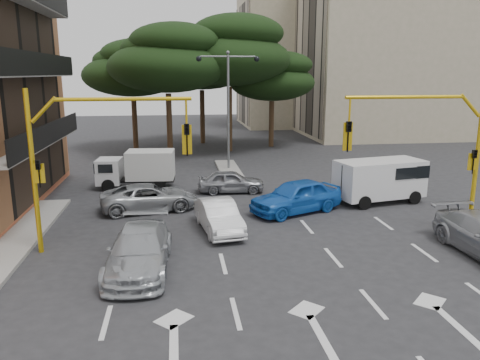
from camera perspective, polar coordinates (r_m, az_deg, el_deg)
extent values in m
plane|color=#28282B|center=(16.91, 4.77, -9.75)|extent=(120.00, 120.00, 0.00)
cube|color=gray|center=(32.06, -1.40, 1.35)|extent=(1.40, 6.00, 0.15)
cube|color=black|center=(24.24, -24.92, 10.55)|extent=(0.12, 14.72, 11.20)
cube|color=tan|center=(52.79, 19.31, 14.94)|extent=(20.00, 12.00, 18.00)
cube|color=black|center=(49.13, 8.36, 15.12)|extent=(0.12, 11.04, 16.20)
cube|color=tan|center=(61.49, 8.01, 14.20)|extent=(16.00, 12.00, 16.00)
cube|color=black|center=(59.82, 0.31, 13.88)|extent=(0.12, 11.04, 14.20)
cylinder|color=#382616|center=(37.44, -8.60, 6.60)|extent=(0.44, 0.44, 4.95)
ellipsoid|color=black|center=(37.22, -8.83, 13.43)|extent=(9.15, 9.15, 3.87)
ellipsoid|color=black|center=(36.89, -7.97, 16.37)|extent=(6.86, 6.86, 2.86)
ellipsoid|color=black|center=(37.57, -9.69, 15.41)|extent=(6.07, 6.07, 2.64)
cylinder|color=#382616|center=(39.65, -1.28, 7.41)|extent=(0.44, 0.44, 5.40)
ellipsoid|color=black|center=(39.49, -1.31, 14.45)|extent=(9.98, 9.98, 4.22)
ellipsoid|color=black|center=(39.27, -0.35, 17.44)|extent=(7.49, 7.49, 3.12)
ellipsoid|color=black|center=(39.79, -2.12, 16.51)|extent=(6.62, 6.62, 2.88)
cylinder|color=#382616|center=(41.58, -12.69, 6.74)|extent=(0.44, 0.44, 4.50)
ellipsoid|color=black|center=(41.37, -12.97, 12.32)|extent=(8.32, 8.32, 3.52)
ellipsoid|color=black|center=(40.95, -12.28, 14.73)|extent=(6.24, 6.24, 2.60)
ellipsoid|color=black|center=(41.72, -13.73, 13.93)|extent=(5.52, 5.52, 2.40)
cylinder|color=#382616|center=(42.32, 3.84, 6.82)|extent=(0.44, 0.44, 4.05)
ellipsoid|color=black|center=(42.09, 3.92, 11.76)|extent=(7.49, 7.49, 3.17)
ellipsoid|color=black|center=(41.82, 4.89, 13.83)|extent=(5.62, 5.62, 2.34)
ellipsoid|color=black|center=(42.28, 3.18, 13.24)|extent=(4.97, 4.97, 2.16)
cylinder|color=#382616|center=(44.47, -4.60, 7.68)|extent=(0.44, 0.44, 4.95)
ellipsoid|color=black|center=(44.29, -4.71, 13.43)|extent=(9.15, 9.15, 3.87)
ellipsoid|color=black|center=(43.98, -3.91, 15.88)|extent=(6.86, 6.86, 2.86)
ellipsoid|color=black|center=(44.59, -5.43, 15.11)|extent=(6.07, 6.07, 2.64)
cylinder|color=gold|center=(21.32, 26.89, 2.05)|extent=(0.18, 0.18, 6.00)
cylinder|color=gold|center=(20.76, 26.26, 8.14)|extent=(0.95, 0.14, 0.95)
cylinder|color=gold|center=(19.35, 19.49, 9.51)|extent=(4.80, 0.14, 0.14)
cylinder|color=gold|center=(18.48, 13.24, 8.38)|extent=(0.08, 0.08, 0.90)
imported|color=black|center=(18.59, 13.07, 5.15)|extent=(0.20, 0.24, 1.20)
cube|color=gold|center=(18.66, 12.99, 5.18)|extent=(0.36, 0.06, 1.10)
imported|color=black|center=(21.08, 26.62, 1.97)|extent=(0.16, 0.20, 1.00)
cube|color=gold|center=(21.16, 26.47, 2.02)|extent=(0.35, 0.08, 0.70)
cylinder|color=gold|center=(18.30, -23.87, 0.76)|extent=(0.18, 0.18, 6.00)
cylinder|color=gold|center=(17.86, -22.82, 7.89)|extent=(0.95, 0.14, 0.95)
cylinder|color=gold|center=(17.34, -14.00, 9.55)|extent=(4.80, 0.14, 0.14)
cylinder|color=gold|center=(17.27, -6.57, 8.33)|extent=(0.08, 0.08, 0.90)
imported|color=black|center=(17.39, -6.48, 4.88)|extent=(0.20, 0.24, 1.20)
cube|color=gold|center=(17.47, -6.49, 4.92)|extent=(0.36, 0.06, 1.10)
imported|color=black|center=(18.10, -23.33, 0.68)|extent=(0.16, 0.20, 1.00)
cube|color=gold|center=(18.19, -23.25, 0.75)|extent=(0.35, 0.08, 0.70)
cylinder|color=slate|center=(31.52, -1.44, 8.18)|extent=(0.16, 0.16, 7.50)
cylinder|color=slate|center=(31.34, -3.17, 14.81)|extent=(1.80, 0.10, 0.10)
sphere|color=black|center=(31.27, -5.05, 14.51)|extent=(0.36, 0.36, 0.36)
cylinder|color=slate|center=(31.54, 0.21, 14.82)|extent=(1.80, 0.10, 0.10)
sphere|color=black|center=(31.69, 2.06, 14.53)|extent=(0.36, 0.36, 0.36)
sphere|color=slate|center=(31.44, -1.48, 15.28)|extent=(0.24, 0.24, 0.24)
imported|color=silver|center=(19.68, -2.60, -4.42)|extent=(1.93, 4.08, 1.29)
imported|color=blue|center=(22.38, 6.84, -1.98)|extent=(4.97, 3.57, 1.57)
imported|color=#B0B4B9|center=(16.21, -12.18, -8.34)|extent=(2.22, 4.97, 1.42)
imported|color=#9B9FA3|center=(23.02, -10.98, -2.07)|extent=(4.94, 2.94, 1.29)
imported|color=gray|center=(25.98, -1.12, -0.16)|extent=(3.76, 1.69, 1.25)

